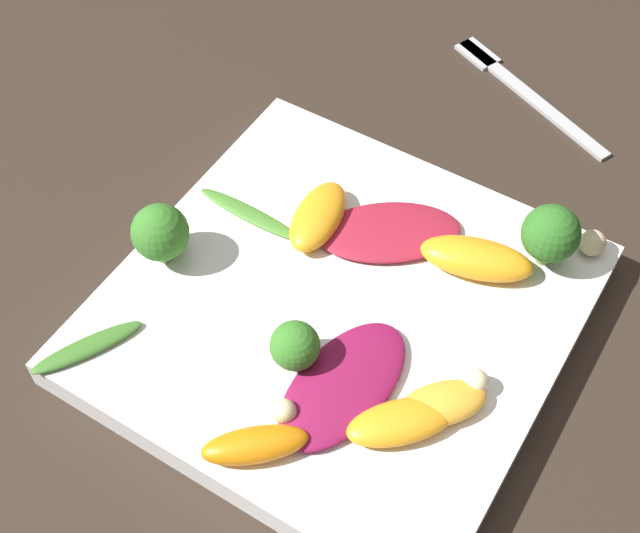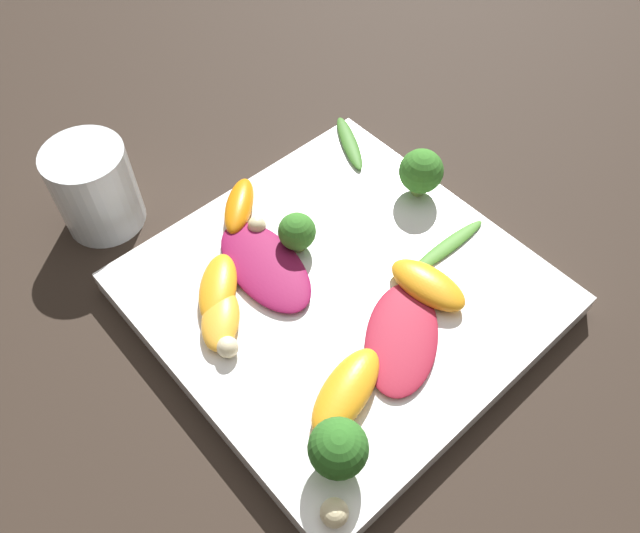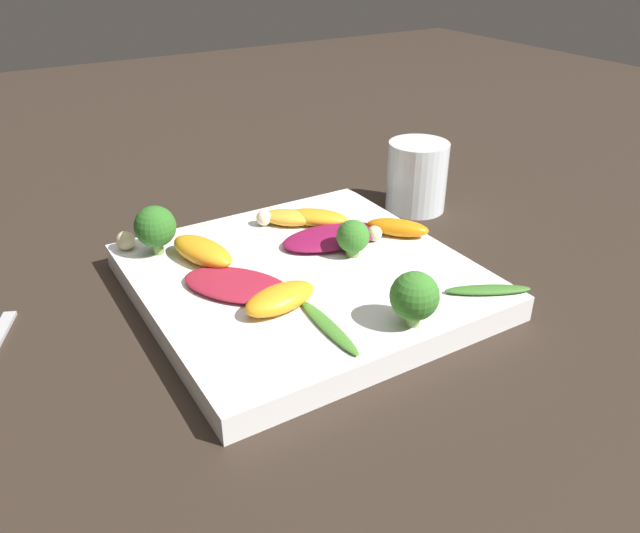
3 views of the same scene
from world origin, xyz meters
The scene contains 18 objects.
ground_plane centered at (0.00, 0.00, 0.00)m, with size 2.40×2.40×0.00m, color #2D231C.
plate centered at (0.00, 0.00, 0.01)m, with size 0.29×0.29×0.02m.
drinking_glass centered at (0.10, -0.21, 0.04)m, with size 0.07×0.07×0.08m.
radicchio_leaf_0 centered at (0.00, 0.07, 0.03)m, with size 0.11×0.10×0.01m.
radicchio_leaf_1 centered at (0.04, -0.05, 0.03)m, with size 0.07×0.11×0.01m.
orange_segment_0 centered at (0.01, -0.12, 0.03)m, with size 0.06×0.06×0.02m.
orange_segment_1 centered at (0.08, -0.06, 0.03)m, with size 0.07×0.07×0.02m.
orange_segment_2 centered at (0.09, -0.04, 0.03)m, with size 0.06×0.06×0.02m.
orange_segment_3 centered at (0.06, 0.07, 0.03)m, with size 0.08×0.05×0.02m.
orange_segment_4 centered at (-0.05, 0.05, 0.03)m, with size 0.04×0.07×0.02m.
broccoli_floret_0 centered at (0.00, -0.05, 0.04)m, with size 0.03×0.03×0.04m.
broccoli_floret_1 centered at (0.10, 0.10, 0.05)m, with size 0.04×0.04×0.05m.
broccoli_floret_2 centered at (-0.12, -0.03, 0.05)m, with size 0.04×0.04×0.05m.
arugula_sprig_0 centered at (-0.09, 0.03, 0.03)m, with size 0.09×0.02×0.00m.
arugula_sprig_1 centered at (-0.12, -0.12, 0.03)m, with size 0.05×0.07×0.01m.
macadamia_nut_0 centered at (0.13, 0.13, 0.03)m, with size 0.02×0.02×0.02m.
macadamia_nut_1 centered at (0.10, -0.01, 0.03)m, with size 0.02×0.02×0.02m.
macadamia_nut_2 centered at (0.01, -0.09, 0.03)m, with size 0.02×0.02×0.02m.
Camera 2 is at (0.20, 0.20, 0.44)m, focal length 35.00 mm.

